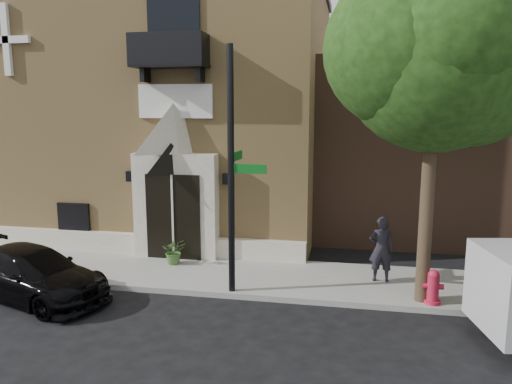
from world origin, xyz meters
TOP-DOWN VIEW (x-y plane):
  - ground at (0.00, 0.00)m, footprint 120.00×120.00m
  - sidewalk at (1.00, 1.50)m, footprint 42.00×3.00m
  - church at (-2.99, 7.95)m, footprint 12.20×11.01m
  - street_tree_left at (6.03, 0.35)m, footprint 4.97×4.38m
  - black_sedan at (-3.53, -0.87)m, footprint 4.73×3.04m
  - street_sign at (1.39, 0.22)m, footprint 0.96×0.97m
  - fire_hydrant at (6.23, 0.30)m, footprint 0.48×0.38m
  - planter at (-0.82, 1.99)m, footprint 0.87×0.81m
  - pedestrian_near at (5.09, 1.64)m, footprint 0.65×0.43m

SIDE VIEW (x-z plane):
  - ground at x=0.00m, z-range 0.00..0.00m
  - sidewalk at x=1.00m, z-range 0.00..0.15m
  - planter at x=-0.82m, z-range 0.15..0.92m
  - fire_hydrant at x=6.23m, z-range 0.14..0.98m
  - black_sedan at x=-3.53m, z-range 0.00..1.28m
  - pedestrian_near at x=5.09m, z-range 0.15..1.91m
  - street_sign at x=1.39m, z-range 0.17..6.23m
  - church at x=-2.99m, z-range -0.02..9.28m
  - street_tree_left at x=6.03m, z-range 1.98..9.75m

